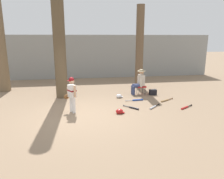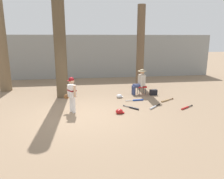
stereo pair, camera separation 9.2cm
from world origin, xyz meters
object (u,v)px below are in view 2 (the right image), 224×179
(bat_blue_youth, at_px, (137,100))
(bat_red_barrel, at_px, (186,108))
(bat_aluminum_silver, at_px, (154,107))
(batting_helmet_white, at_px, (119,96))
(tree_behind_spectator, at_px, (140,53))
(bat_black_composite, at_px, (133,108))
(batting_helmet_red, at_px, (119,111))
(young_ballplayer, at_px, (72,92))
(folding_stool, at_px, (142,87))
(tree_near_player, at_px, (59,34))
(tree_far_left, at_px, (2,53))
(handbag_beside_stool, at_px, (153,92))
(bat_wood_tan, at_px, (166,100))
(seated_spectator, at_px, (140,81))

(bat_blue_youth, xyz_separation_m, bat_red_barrel, (1.61, -1.27, 0.00))
(bat_aluminum_silver, xyz_separation_m, batting_helmet_white, (-1.07, 1.62, 0.04))
(tree_behind_spectator, height_order, bat_black_composite, tree_behind_spectator)
(batting_helmet_red, bearing_deg, bat_red_barrel, 3.95)
(bat_black_composite, bearing_deg, young_ballplayer, -178.78)
(young_ballplayer, height_order, folding_stool, young_ballplayer)
(tree_near_player, height_order, batting_helmet_red, tree_near_player)
(tree_behind_spectator, bearing_deg, bat_aluminum_silver, -96.58)
(tree_near_player, relative_size, tree_far_left, 1.33)
(handbag_beside_stool, xyz_separation_m, bat_red_barrel, (0.58, -2.09, -0.10))
(young_ballplayer, distance_m, folding_stool, 3.85)
(folding_stool, relative_size, handbag_beside_stool, 1.24)
(young_ballplayer, relative_size, bat_wood_tan, 1.87)
(folding_stool, distance_m, bat_red_barrel, 2.59)
(bat_aluminum_silver, bearing_deg, seated_spectator, 90.00)
(seated_spectator, bearing_deg, bat_wood_tan, -57.24)
(tree_behind_spectator, relative_size, seated_spectator, 3.68)
(tree_behind_spectator, relative_size, bat_black_composite, 7.67)
(folding_stool, distance_m, batting_helmet_red, 2.94)
(tree_behind_spectator, height_order, batting_helmet_red, tree_behind_spectator)
(bat_blue_youth, bearing_deg, bat_red_barrel, -38.30)
(seated_spectator, height_order, bat_red_barrel, seated_spectator)
(batting_helmet_red, bearing_deg, tree_near_player, 130.42)
(bat_black_composite, bearing_deg, tree_near_player, 142.94)
(tree_behind_spectator, bearing_deg, batting_helmet_white, -126.24)
(tree_behind_spectator, distance_m, bat_black_composite, 4.23)
(folding_stool, xyz_separation_m, bat_red_barrel, (1.10, -2.32, -0.33))
(bat_black_composite, bearing_deg, bat_red_barrel, -7.75)
(tree_near_player, xyz_separation_m, tree_far_left, (-2.98, 1.65, -0.90))
(handbag_beside_stool, xyz_separation_m, bat_black_composite, (-1.44, -1.81, -0.10))
(seated_spectator, xyz_separation_m, bat_wood_tan, (0.82, -1.28, -0.61))
(seated_spectator, relative_size, bat_wood_tan, 1.72)
(bat_red_barrel, bearing_deg, batting_helmet_red, -176.05)
(bat_wood_tan, height_order, bat_black_composite, same)
(bat_wood_tan, bearing_deg, folding_stool, 119.43)
(bat_aluminum_silver, xyz_separation_m, bat_black_composite, (-0.83, 0.04, 0.00))
(bat_blue_youth, height_order, batting_helmet_red, batting_helmet_red)
(tree_behind_spectator, relative_size, handbag_beside_stool, 13.01)
(bat_blue_youth, relative_size, batting_helmet_white, 2.56)
(handbag_beside_stool, xyz_separation_m, bat_blue_youth, (-1.03, -0.82, -0.10))
(tree_behind_spectator, bearing_deg, batting_helmet_red, -114.47)
(folding_stool, bearing_deg, bat_black_composite, -114.39)
(bat_red_barrel, bearing_deg, folding_stool, 115.42)
(tree_near_player, xyz_separation_m, bat_aluminum_silver, (3.61, -2.14, -2.78))
(tree_behind_spectator, relative_size, batting_helmet_red, 14.25)
(tree_behind_spectator, relative_size, bat_wood_tan, 6.34)
(tree_behind_spectator, height_order, bat_aluminum_silver, tree_behind_spectator)
(bat_blue_youth, bearing_deg, handbag_beside_stool, 38.53)
(handbag_beside_stool, relative_size, bat_blue_youth, 0.43)
(tree_near_player, height_order, bat_black_composite, tree_near_player)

